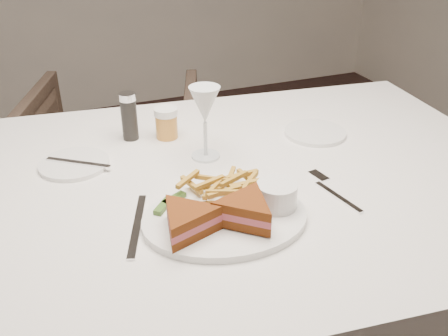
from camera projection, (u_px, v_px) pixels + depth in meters
table at (217, 303)px, 1.29m from camera, size 1.54×1.12×0.75m
chair_far at (117, 155)px, 2.08m from camera, size 0.85×0.82×0.69m
table_setting at (213, 180)px, 1.02m from camera, size 0.77×0.63×0.18m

